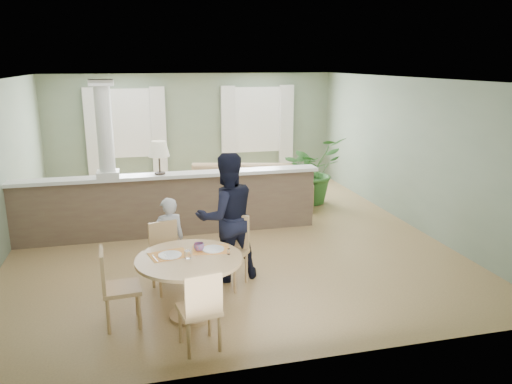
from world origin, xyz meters
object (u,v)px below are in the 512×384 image
object	(u,v)px
chair_side	(115,284)
chair_far_boy	(166,253)
dining_table	(190,270)
chair_near	(201,307)
child_person	(169,240)
man_person	(227,217)
sofa	(242,187)
chair_far_man	(231,247)
houseplant	(312,170)

from	to	relation	value
chair_side	chair_far_boy	bearing A→B (deg)	-40.41
dining_table	chair_near	distance (m)	0.77
child_person	man_person	world-z (taller)	man_person
sofa	dining_table	distance (m)	4.74
chair_far_boy	chair_far_man	world-z (taller)	chair_far_man
houseplant	chair_near	bearing A→B (deg)	-121.08
sofa	dining_table	bearing A→B (deg)	-95.75
chair_side	child_person	bearing A→B (deg)	-36.38
houseplant	dining_table	size ratio (longest dim) A/B	1.14
chair_near	chair_side	distance (m)	1.16
chair_far_boy	houseplant	bearing A→B (deg)	33.05
sofa	chair_far_man	bearing A→B (deg)	-90.50
houseplant	sofa	bearing A→B (deg)	178.20
man_person	child_person	bearing A→B (deg)	-15.21
dining_table	chair_far_man	distance (m)	1.03
houseplant	chair_far_man	bearing A→B (deg)	-124.54
houseplant	man_person	distance (m)	4.23
chair_far_boy	chair_side	xyz separation A→B (m)	(-0.64, -0.87, 0.01)
dining_table	child_person	size ratio (longest dim) A/B	1.04
dining_table	chair_side	bearing A→B (deg)	-179.33
chair_side	chair_far_man	bearing A→B (deg)	-65.90
chair_far_boy	child_person	distance (m)	0.26
chair_far_man	chair_near	distance (m)	1.68
chair_near	chair_side	size ratio (longest dim) A/B	0.97
sofa	houseplant	bearing A→B (deg)	12.42
houseplant	chair_near	world-z (taller)	houseplant
dining_table	chair_far_boy	xyz separation A→B (m)	(-0.22, 0.86, -0.10)
chair_side	child_person	xyz separation A→B (m)	(0.70, 1.10, 0.08)
chair_far_man	man_person	size ratio (longest dim) A/B	0.54
dining_table	child_person	bearing A→B (deg)	98.21
chair_far_boy	child_person	bearing A→B (deg)	62.26
houseplant	chair_side	distance (m)	5.96
man_person	chair_side	bearing A→B (deg)	25.23
chair_far_man	child_person	size ratio (longest dim) A/B	0.80
houseplant	child_person	xyz separation A→B (m)	(-3.30, -3.31, -0.11)
chair_far_boy	child_person	size ratio (longest dim) A/B	0.76
sofa	man_person	bearing A→B (deg)	-91.63
chair_side	child_person	world-z (taller)	child_person
chair_near	houseplant	bearing A→B (deg)	-130.59
chair_far_boy	chair_near	xyz separation A→B (m)	(0.24, -1.62, 0.00)
dining_table	houseplant	bearing A→B (deg)	54.50
chair_side	man_person	xyz separation A→B (m)	(1.50, 1.01, 0.38)
sofa	chair_near	distance (m)	5.46
man_person	chair_far_man	bearing A→B (deg)	86.36
sofa	chair_far_man	distance (m)	3.78
houseplant	chair_far_man	xyz separation A→B (m)	(-2.48, -3.61, -0.18)
dining_table	chair_far_man	world-z (taller)	chair_far_man
chair_far_boy	chair_near	size ratio (longest dim) A/B	1.00
chair_near	man_person	size ratio (longest dim) A/B	0.51
man_person	dining_table	bearing A→B (deg)	48.72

